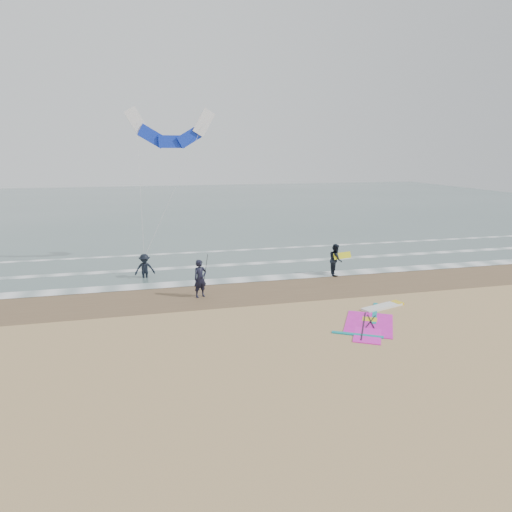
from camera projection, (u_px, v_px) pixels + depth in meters
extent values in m
plane|color=tan|center=(323.00, 327.00, 20.03)|extent=(120.00, 120.00, 0.00)
cube|color=#47605E|center=(196.00, 205.00, 65.44)|extent=(120.00, 80.00, 0.02)
cube|color=brown|center=(283.00, 288.00, 25.70)|extent=(120.00, 5.00, 0.01)
cube|color=white|center=(272.00, 278.00, 27.78)|extent=(120.00, 1.20, 0.02)
cube|color=white|center=(257.00, 263.00, 31.37)|extent=(120.00, 0.70, 0.02)
cube|color=white|center=(243.00, 250.00, 35.63)|extent=(120.00, 0.50, 0.01)
cube|color=white|center=(382.00, 307.00, 22.50)|extent=(2.38, 1.26, 0.11)
cube|color=yellow|center=(397.00, 303.00, 23.05)|extent=(0.57, 0.66, 0.12)
cube|color=#F91FCD|center=(369.00, 324.00, 20.37)|extent=(3.25, 3.59, 0.04)
cube|color=#F91FCD|center=(368.00, 336.00, 19.06)|extent=(1.80, 2.00, 0.04)
cube|color=#0C8C99|center=(375.00, 313.00, 21.72)|extent=(1.66, 2.67, 0.05)
cube|color=#0C8C99|center=(357.00, 335.00, 19.15)|extent=(1.95, 1.24, 0.05)
cube|color=yellow|center=(370.00, 320.00, 20.87)|extent=(0.84, 0.81, 0.05)
cylinder|color=black|center=(363.00, 326.00, 20.10)|extent=(1.72, 2.92, 0.06)
cylinder|color=black|center=(371.00, 321.00, 20.57)|extent=(1.14, 1.26, 0.04)
cylinder|color=black|center=(371.00, 321.00, 20.57)|extent=(0.55, 1.60, 0.04)
imported|color=black|center=(200.00, 279.00, 23.98)|extent=(0.86, 0.73, 2.02)
imported|color=black|center=(336.00, 260.00, 28.25)|extent=(0.92, 1.09, 1.98)
imported|color=black|center=(144.00, 263.00, 27.54)|extent=(1.25, 0.78, 1.87)
cylinder|color=black|center=(206.00, 270.00, 23.94)|extent=(0.17, 0.86, 1.82)
cube|color=yellow|center=(342.00, 256.00, 28.19)|extent=(1.30, 0.51, 0.39)
cube|color=white|center=(137.00, 121.00, 28.95)|extent=(1.55, 0.31, 1.89)
cube|color=#122DC1|center=(152.00, 136.00, 29.37)|extent=(1.88, 0.36, 1.56)
cube|color=#122DC1|center=(172.00, 142.00, 29.73)|extent=(1.71, 0.33, 0.81)
cube|color=#122DC1|center=(190.00, 137.00, 29.95)|extent=(1.88, 0.36, 1.56)
cube|color=white|center=(204.00, 122.00, 29.96)|extent=(1.55, 0.31, 1.89)
cylinder|color=beige|center=(140.00, 188.00, 28.21)|extent=(0.02, 3.52, 8.14)
cylinder|color=beige|center=(175.00, 187.00, 28.71)|extent=(4.30, 3.52, 8.14)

